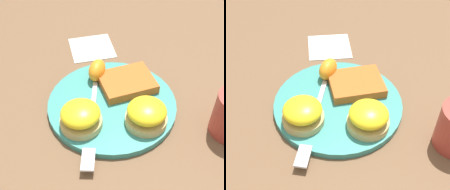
{
  "view_description": "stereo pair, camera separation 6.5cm",
  "coord_description": "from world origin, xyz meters",
  "views": [
    {
      "loc": [
        -0.1,
        -0.46,
        0.48
      ],
      "look_at": [
        0.0,
        0.0,
        0.03
      ],
      "focal_mm": 50.0,
      "sensor_mm": 36.0,
      "label": 1
    },
    {
      "loc": [
        -0.03,
        -0.47,
        0.48
      ],
      "look_at": [
        0.0,
        0.0,
        0.03
      ],
      "focal_mm": 50.0,
      "sensor_mm": 36.0,
      "label": 2
    }
  ],
  "objects": [
    {
      "name": "ground_plane",
      "position": [
        0.0,
        0.0,
        0.0
      ],
      "size": [
        1.1,
        1.1,
        0.0
      ],
      "primitive_type": "plane",
      "color": "brown"
    },
    {
      "name": "plate",
      "position": [
        0.0,
        0.0,
        0.01
      ],
      "size": [
        0.27,
        0.27,
        0.01
      ],
      "primitive_type": "cylinder",
      "color": "teal",
      "rests_on": "ground_plane"
    },
    {
      "name": "sandwich_benedict_left",
      "position": [
        -0.07,
        -0.05,
        0.04
      ],
      "size": [
        0.08,
        0.08,
        0.05
      ],
      "color": "tan",
      "rests_on": "plate"
    },
    {
      "name": "sandwich_benedict_right",
      "position": [
        0.05,
        -0.07,
        0.04
      ],
      "size": [
        0.08,
        0.08,
        0.05
      ],
      "color": "tan",
      "rests_on": "plate"
    },
    {
      "name": "hashbrown_patty",
      "position": [
        0.04,
        0.04,
        0.02
      ],
      "size": [
        0.13,
        0.11,
        0.02
      ],
      "primitive_type": "cube",
      "rotation": [
        0.0,
        0.0,
        0.13
      ],
      "color": "#BC5D23",
      "rests_on": "plate"
    },
    {
      "name": "orange_wedge",
      "position": [
        -0.02,
        0.08,
        0.04
      ],
      "size": [
        0.06,
        0.07,
        0.04
      ],
      "primitive_type": "ellipsoid",
      "rotation": [
        0.0,
        0.0,
        4.24
      ],
      "color": "orange",
      "rests_on": "plate"
    },
    {
      "name": "fork",
      "position": [
        -0.06,
        -0.06,
        0.02
      ],
      "size": [
        0.07,
        0.23,
        0.0
      ],
      "color": "silver",
      "rests_on": "plate"
    },
    {
      "name": "napkin",
      "position": [
        -0.01,
        0.22,
        0.0
      ],
      "size": [
        0.11,
        0.11,
        0.0
      ],
      "primitive_type": "cube",
      "rotation": [
        0.0,
        0.0,
        0.03
      ],
      "color": "white",
      "rests_on": "ground_plane"
    }
  ]
}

